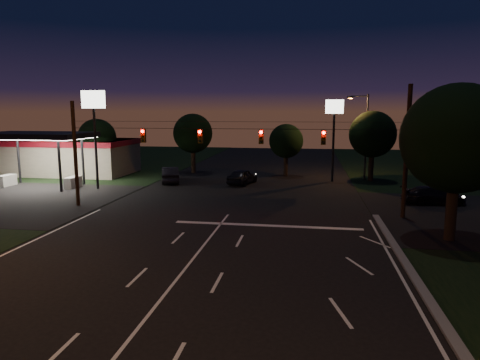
% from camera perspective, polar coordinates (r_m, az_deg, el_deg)
% --- Properties ---
extents(ground, '(140.00, 140.00, 0.00)m').
position_cam_1_polar(ground, '(17.49, -10.50, -15.38)').
color(ground, black).
rests_on(ground, ground).
extents(stop_bar, '(12.00, 0.50, 0.01)m').
position_cam_1_polar(stop_bar, '(27.52, 3.61, -6.07)').
color(stop_bar, silver).
rests_on(stop_bar, ground).
extents(utility_pole_right, '(0.30, 0.30, 9.00)m').
position_cam_1_polar(utility_pole_right, '(31.47, 20.85, -4.73)').
color(utility_pole_right, black).
rests_on(utility_pole_right, ground).
extents(utility_pole_left, '(0.28, 0.28, 8.00)m').
position_cam_1_polar(utility_pole_left, '(35.44, -20.74, -3.22)').
color(utility_pole_left, black).
rests_on(utility_pole_left, ground).
extents(signal_span, '(24.00, 0.40, 1.56)m').
position_cam_1_polar(signal_span, '(30.46, -1.30, 5.91)').
color(signal_span, black).
rests_on(signal_span, ground).
extents(gas_station, '(14.20, 16.10, 5.25)m').
position_cam_1_polar(gas_station, '(53.18, -21.91, 3.25)').
color(gas_station, gray).
rests_on(gas_station, ground).
extents(pole_sign_left_near, '(2.20, 0.30, 9.10)m').
position_cam_1_polar(pole_sign_left_near, '(41.79, -18.89, 8.32)').
color(pole_sign_left_near, black).
rests_on(pole_sign_left_near, ground).
extents(pole_sign_right, '(1.80, 0.30, 8.40)m').
position_cam_1_polar(pole_sign_right, '(45.02, 12.43, 7.67)').
color(pole_sign_right, black).
rests_on(pole_sign_right, ground).
extents(street_light_right_far, '(2.20, 0.35, 9.00)m').
position_cam_1_polar(street_light_right_far, '(47.33, 16.19, 6.37)').
color(street_light_right_far, black).
rests_on(street_light_right_far, ground).
extents(tree_right_near, '(6.00, 6.00, 8.76)m').
position_cam_1_polar(tree_right_near, '(26.40, 26.90, 4.81)').
color(tree_right_near, black).
rests_on(tree_right_near, ground).
extents(tree_far_a, '(4.20, 4.20, 6.42)m').
position_cam_1_polar(tree_far_a, '(50.91, -18.43, 5.33)').
color(tree_far_a, black).
rests_on(tree_far_a, ground).
extents(tree_far_b, '(4.60, 4.60, 6.98)m').
position_cam_1_polar(tree_far_b, '(50.96, -6.25, 6.14)').
color(tree_far_b, black).
rests_on(tree_far_b, ground).
extents(tree_far_c, '(3.80, 3.80, 5.86)m').
position_cam_1_polar(tree_far_c, '(48.23, 6.19, 5.13)').
color(tree_far_c, black).
rests_on(tree_far_c, ground).
extents(tree_far_d, '(4.80, 4.80, 7.30)m').
position_cam_1_polar(tree_far_d, '(46.59, 17.26, 5.78)').
color(tree_far_d, black).
rests_on(tree_far_d, ground).
extents(tree_far_e, '(4.00, 4.00, 6.18)m').
position_cam_1_polar(tree_far_e, '(46.48, 27.39, 4.28)').
color(tree_far_e, black).
rests_on(tree_far_e, ground).
extents(car_oncoming_a, '(2.90, 4.81, 1.53)m').
position_cam_1_polar(car_oncoming_a, '(42.89, 0.31, 0.48)').
color(car_oncoming_a, black).
rests_on(car_oncoming_a, ground).
extents(car_oncoming_b, '(3.20, 5.09, 1.58)m').
position_cam_1_polar(car_oncoming_b, '(44.49, -9.30, 0.70)').
color(car_oncoming_b, black).
rests_on(car_oncoming_b, ground).
extents(car_cross, '(4.98, 2.45, 1.39)m').
position_cam_1_polar(car_cross, '(36.84, 24.41, -1.89)').
color(car_cross, black).
rests_on(car_cross, ground).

